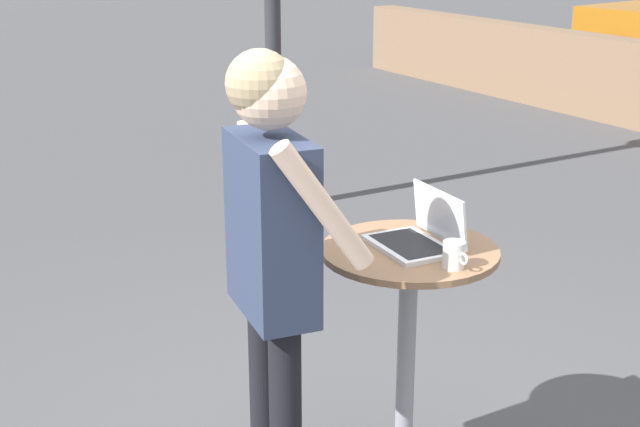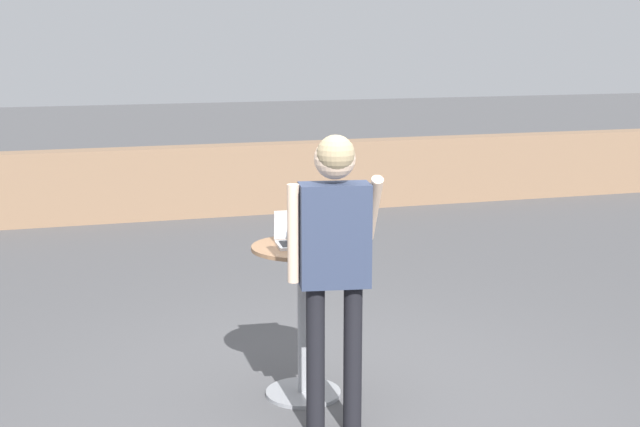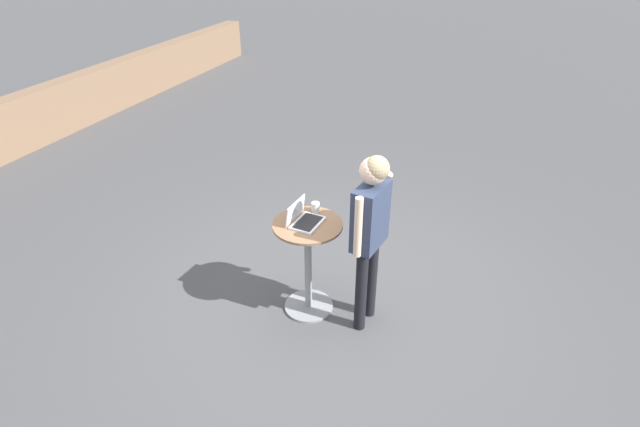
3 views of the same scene
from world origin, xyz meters
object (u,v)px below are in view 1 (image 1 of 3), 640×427
(laptop, at_px, (419,235))
(standing_person, at_px, (272,243))
(cafe_table, at_px, (406,346))
(coffee_mug, at_px, (454,255))

(laptop, bearing_deg, standing_person, -87.98)
(cafe_table, bearing_deg, laptop, 84.69)
(coffee_mug, relative_size, standing_person, 0.06)
(cafe_table, bearing_deg, standing_person, -87.49)
(standing_person, bearing_deg, coffee_mug, 70.87)
(laptop, distance_m, standing_person, 0.63)
(laptop, distance_m, coffee_mug, 0.23)
(coffee_mug, xyz_separation_m, standing_person, (-0.21, -0.60, 0.09))
(cafe_table, xyz_separation_m, standing_person, (0.03, -0.58, 0.54))
(cafe_table, height_order, standing_person, standing_person)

